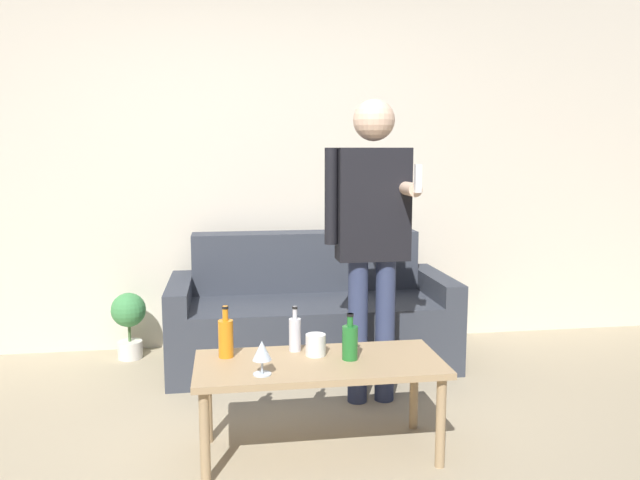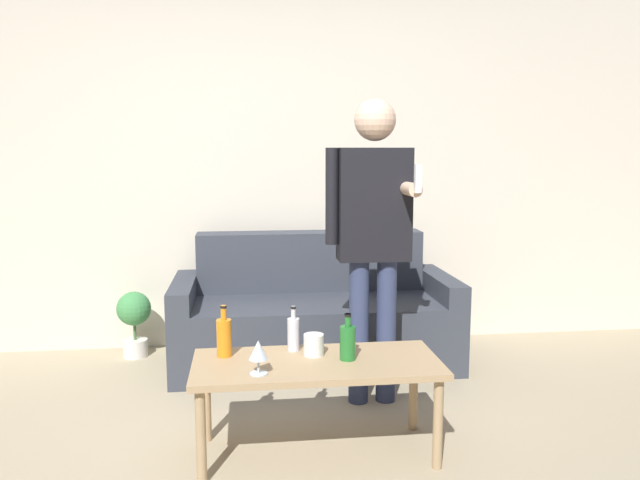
{
  "view_description": "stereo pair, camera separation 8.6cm",
  "coord_description": "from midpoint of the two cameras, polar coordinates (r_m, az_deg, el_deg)",
  "views": [
    {
      "loc": [
        -0.26,
        -2.4,
        1.41
      ],
      "look_at": [
        0.22,
        0.73,
        0.95
      ],
      "focal_mm": 35.0,
      "sensor_mm": 36.0,
      "label": 1
    },
    {
      "loc": [
        -0.17,
        -2.42,
        1.41
      ],
      "look_at": [
        0.22,
        0.73,
        0.95
      ],
      "focal_mm": 35.0,
      "sensor_mm": 36.0,
      "label": 2
    }
  ],
  "objects": [
    {
      "name": "person_standing_front",
      "position": [
        3.4,
        5.6,
        1.35
      ],
      "size": [
        0.46,
        0.42,
        1.68
      ],
      "color": "navy",
      "rests_on": "ground_plane"
    },
    {
      "name": "potted_plant",
      "position": [
        4.46,
        -16.1,
        -6.76
      ],
      "size": [
        0.23,
        0.23,
        0.45
      ],
      "color": "silver",
      "rests_on": "ground_plane"
    },
    {
      "name": "bottle_green",
      "position": [
        3.03,
        -1.62,
        -8.51
      ],
      "size": [
        0.06,
        0.06,
        0.22
      ],
      "color": "silver",
      "rests_on": "coffee_table"
    },
    {
      "name": "bottle_dark",
      "position": [
        2.91,
        3.41,
        -9.26
      ],
      "size": [
        0.07,
        0.07,
        0.22
      ],
      "color": "#23752D",
      "rests_on": "coffee_table"
    },
    {
      "name": "wine_glass_near",
      "position": [
        2.73,
        -4.75,
        -10.1
      ],
      "size": [
        0.08,
        0.08,
        0.15
      ],
      "color": "silver",
      "rests_on": "coffee_table"
    },
    {
      "name": "couch",
      "position": [
        4.2,
        0.04,
        -7.05
      ],
      "size": [
        1.84,
        0.8,
        0.85
      ],
      "color": "#383D47",
      "rests_on": "ground_plane"
    },
    {
      "name": "wall_back",
      "position": [
        4.5,
        -4.36,
        7.44
      ],
      "size": [
        8.0,
        0.06,
        2.7
      ],
      "color": "beige",
      "rests_on": "ground_plane"
    },
    {
      "name": "bottle_orange",
      "position": [
        2.97,
        -7.93,
        -8.71
      ],
      "size": [
        0.07,
        0.07,
        0.24
      ],
      "color": "orange",
      "rests_on": "coffee_table"
    },
    {
      "name": "coffee_table",
      "position": [
        2.93,
        0.56,
        -11.95
      ],
      "size": [
        1.13,
        0.5,
        0.45
      ],
      "color": "tan",
      "rests_on": "ground_plane"
    },
    {
      "name": "cup_on_table",
      "position": [
        2.97,
        0.26,
        -9.56
      ],
      "size": [
        0.1,
        0.1,
        0.1
      ],
      "color": "white",
      "rests_on": "coffee_table"
    }
  ]
}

